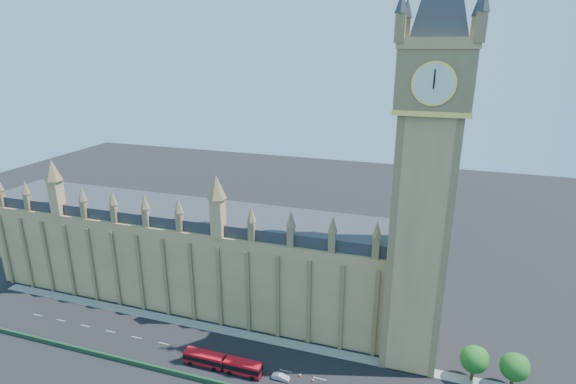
% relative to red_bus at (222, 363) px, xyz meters
% --- Properties ---
extents(ground, '(400.00, 400.00, 0.00)m').
position_rel_red_bus_xyz_m(ground, '(2.01, 3.85, -1.69)').
color(ground, black).
rests_on(ground, ground).
extents(palace_westminster, '(120.00, 20.00, 28.00)m').
position_rel_red_bus_xyz_m(palace_westminster, '(-22.99, 25.85, 12.17)').
color(palace_westminster, '#AB8552').
rests_on(palace_westminster, ground).
extents(elizabeth_tower, '(20.59, 20.59, 105.00)m').
position_rel_red_bus_xyz_m(elizabeth_tower, '(40.01, 17.84, 52.87)').
color(elizabeth_tower, '#AB8552').
rests_on(elizabeth_tower, ground).
extents(bridge_parapet, '(160.00, 0.60, 1.20)m').
position_rel_red_bus_xyz_m(bridge_parapet, '(2.01, -5.15, -1.09)').
color(bridge_parapet, '#1E4C2D').
rests_on(bridge_parapet, ground).
extents(kerb_north, '(160.00, 3.00, 0.16)m').
position_rel_red_bus_xyz_m(kerb_north, '(2.01, 13.35, -1.61)').
color(kerb_north, gray).
rests_on(kerb_north, ground).
extents(tree_east_near, '(6.00, 6.00, 8.50)m').
position_rel_red_bus_xyz_m(tree_east_near, '(54.24, 13.93, 3.95)').
color(tree_east_near, '#382619').
rests_on(tree_east_near, ground).
extents(tree_east_far, '(6.00, 6.00, 8.50)m').
position_rel_red_bus_xyz_m(tree_east_far, '(62.24, 13.93, 3.95)').
color(tree_east_far, '#382619').
rests_on(tree_east_far, ground).
extents(red_bus, '(18.90, 3.04, 3.21)m').
position_rel_red_bus_xyz_m(red_bus, '(0.00, 0.00, 0.00)').
color(red_bus, red).
rests_on(red_bus, ground).
extents(car_grey, '(3.92, 1.93, 1.29)m').
position_rel_red_bus_xyz_m(car_grey, '(4.30, 0.40, -1.05)').
color(car_grey, '#404348').
rests_on(car_grey, ground).
extents(car_silver, '(4.06, 1.52, 1.33)m').
position_rel_red_bus_xyz_m(car_silver, '(13.80, 0.93, -1.03)').
color(car_silver, '#B5B7BE').
rests_on(car_silver, ground).
extents(cone_a, '(0.46, 0.46, 0.69)m').
position_rel_red_bus_xyz_m(cone_a, '(20.81, 2.47, -1.35)').
color(cone_a, black).
rests_on(cone_a, ground).
extents(cone_b, '(0.57, 0.57, 0.80)m').
position_rel_red_bus_xyz_m(cone_b, '(17.65, 3.08, -1.29)').
color(cone_b, black).
rests_on(cone_b, ground).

